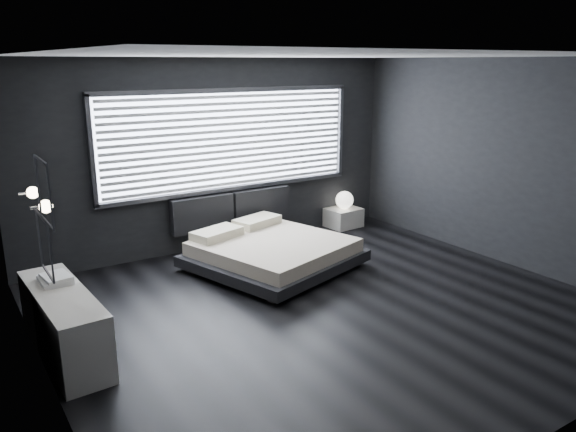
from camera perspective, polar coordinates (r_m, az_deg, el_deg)
room at (r=6.12m, az=4.34°, el=2.73°), size 6.04×6.00×2.80m
window at (r=8.44m, az=-5.75°, el=7.66°), size 4.14×0.09×1.52m
headboard at (r=8.58m, az=-5.66°, el=0.69°), size 1.96×0.16×0.52m
sconce_near at (r=4.98m, az=-23.43°, el=0.89°), size 0.18×0.11×0.11m
sconce_far at (r=5.56m, az=-24.53°, el=2.18°), size 0.18×0.11×0.11m
wall_art_upper at (r=4.34m, az=-23.55°, el=2.26°), size 0.01×0.48×0.48m
wall_art_lower at (r=4.69m, az=-23.48°, el=-2.76°), size 0.01×0.48×0.48m
bed at (r=7.70m, az=-1.65°, el=-3.57°), size 2.41×2.35×0.51m
nightstand at (r=9.66m, az=5.65°, el=-0.14°), size 0.58×0.50×0.32m
orb_lamp at (r=9.57m, az=5.76°, el=1.64°), size 0.30×0.30×0.30m
dresser at (r=5.86m, az=-21.78°, el=-10.10°), size 0.54×1.64×0.65m
book_stack at (r=5.99m, az=-22.55°, el=-5.90°), size 0.29×0.38×0.08m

